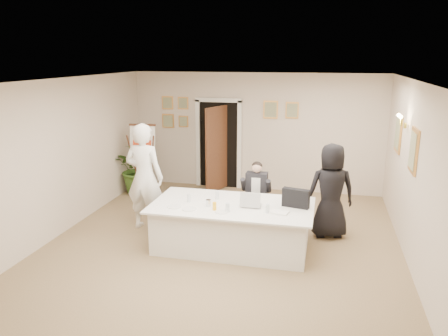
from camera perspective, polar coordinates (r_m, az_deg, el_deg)
floor at (r=7.61m, az=-0.34°, el=-10.23°), size 7.00×7.00×0.00m
ceiling at (r=6.92m, az=-0.37°, el=11.32°), size 6.00×7.00×0.02m
wall_back at (r=10.50m, az=4.14°, el=4.69°), size 6.00×0.10×2.80m
wall_front at (r=4.02m, az=-12.40°, el=-12.22°), size 6.00×0.10×2.80m
wall_left at (r=8.35m, az=-20.81°, el=1.21°), size 0.10×7.00×2.80m
wall_right at (r=7.09m, az=23.95°, el=-1.36°), size 0.10×7.00×2.80m
doorway at (r=10.57m, az=-0.79°, el=2.82°), size 1.14×0.86×2.20m
pictures_back_wall at (r=10.56m, az=-0.17°, el=7.26°), size 3.40×0.06×0.80m
pictures_right_wall at (r=8.16m, az=22.53°, el=3.27°), size 0.06×2.20×0.80m
wall_sconce at (r=8.09m, az=22.28°, el=5.73°), size 0.20×0.30×0.24m
conference_table at (r=7.43m, az=1.05°, el=-7.56°), size 2.68×1.43×0.78m
seated_man at (r=8.27m, az=4.22°, el=-3.43°), size 0.66×0.68×1.28m
flip_chart at (r=10.21m, az=-10.34°, el=0.59°), size 0.59×0.40×1.65m
standing_man at (r=8.19m, az=-10.36°, el=-1.16°), size 0.76×0.53×2.01m
standing_woman at (r=7.97m, az=13.78°, el=-2.92°), size 0.94×0.72×1.71m
potted_palm at (r=10.45m, az=-10.93°, el=-0.01°), size 1.14×1.00×1.22m
laptop at (r=7.20m, az=3.59°, el=-3.91°), size 0.34×0.36×0.28m
laptop_bag at (r=7.21m, az=9.37°, el=-3.90°), size 0.46×0.22×0.31m
paper_stack at (r=6.96m, az=7.23°, el=-5.76°), size 0.31×0.25×0.03m
plate_left at (r=7.22m, az=-6.54°, el=-5.03°), size 0.24×0.24×0.01m
plate_mid at (r=7.09m, az=-4.58°, el=-5.36°), size 0.29×0.29×0.01m
plate_near at (r=6.93m, az=-0.37°, el=-5.76°), size 0.21×0.21×0.01m
glass_a at (r=7.41m, az=-4.63°, el=-3.95°), size 0.07×0.07×0.14m
glass_b at (r=6.94m, az=0.46°, el=-5.18°), size 0.08×0.08×0.14m
glass_c at (r=6.93m, az=5.70°, el=-5.30°), size 0.07×0.07×0.14m
glass_d at (r=7.54m, az=-0.88°, el=-3.57°), size 0.08×0.08×0.14m
oj_glass at (r=7.02m, az=-1.25°, el=-5.02°), size 0.08×0.08×0.13m
steel_jug at (r=7.20m, az=-2.06°, el=-4.58°), size 0.10×0.10×0.11m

